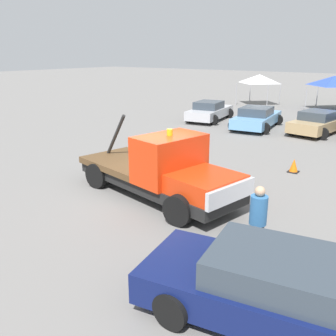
% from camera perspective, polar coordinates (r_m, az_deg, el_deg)
% --- Properties ---
extents(ground_plane, '(160.00, 160.00, 0.00)m').
position_cam_1_polar(ground_plane, '(12.55, -1.84, -4.18)').
color(ground_plane, slate).
extents(tow_truck, '(6.49, 3.21, 2.51)m').
position_cam_1_polar(tow_truck, '(11.96, -0.69, -0.54)').
color(tow_truck, black).
rests_on(tow_truck, ground).
extents(foreground_car, '(5.42, 2.85, 1.34)m').
position_cam_1_polar(foreground_car, '(7.06, 17.21, -17.55)').
color(foreground_car, '#0F194C').
rests_on(foreground_car, ground).
extents(person_near_truck, '(0.39, 0.39, 1.76)m').
position_cam_1_polar(person_near_truck, '(8.76, 13.55, -7.31)').
color(person_near_truck, '#38383D').
rests_on(person_near_truck, ground).
extents(parked_car_silver, '(2.88, 4.81, 1.34)m').
position_cam_1_polar(parked_car_silver, '(26.38, 6.35, 8.62)').
color(parked_car_silver, '#B7B7BC').
rests_on(parked_car_silver, ground).
extents(parked_car_skyblue, '(2.97, 5.10, 1.34)m').
position_cam_1_polar(parked_car_skyblue, '(24.13, 13.35, 7.46)').
color(parked_car_skyblue, '#669ED1').
rests_on(parked_car_skyblue, ground).
extents(parked_car_tan, '(2.89, 4.80, 1.34)m').
position_cam_1_polar(parked_car_tan, '(23.62, 21.99, 6.45)').
color(parked_car_tan, tan).
rests_on(parked_car_tan, ground).
extents(canopy_tent_white, '(2.98, 2.98, 2.66)m').
position_cam_1_polar(canopy_tent_white, '(35.06, 13.75, 13.06)').
color(canopy_tent_white, '#9E9EA3').
rests_on(canopy_tent_white, ground).
extents(canopy_tent_blue, '(3.27, 3.27, 2.75)m').
position_cam_1_polar(canopy_tent_blue, '(33.42, 24.00, 12.04)').
color(canopy_tent_blue, '#9E9EA3').
rests_on(canopy_tent_blue, ground).
extents(traffic_cone, '(0.40, 0.40, 0.55)m').
position_cam_1_polar(traffic_cone, '(15.65, 18.61, 0.28)').
color(traffic_cone, black).
rests_on(traffic_cone, ground).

